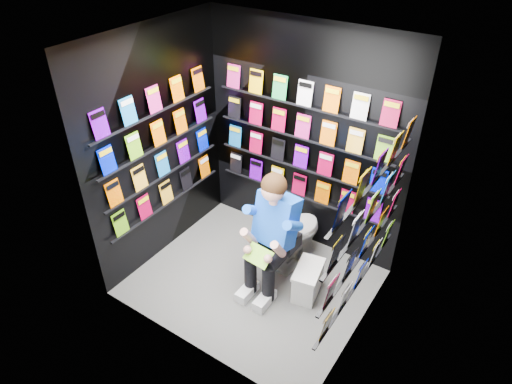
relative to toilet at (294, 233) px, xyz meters
The scene contains 14 objects.
floor 0.71m from the toilet, 106.57° to the right, with size 2.40×2.40×0.00m, color #5B5B59.
ceiling 2.31m from the toilet, 106.57° to the right, with size 2.40×2.40×0.00m, color white.
wall_back 1.04m from the toilet, 112.37° to the left, with size 2.40×0.04×2.60m, color black.
wall_front 1.84m from the toilet, 96.24° to the right, with size 2.40×0.04×2.60m, color black.
wall_left 1.76m from the toilet, 157.08° to the right, with size 0.04×2.00×2.60m, color black.
wall_right 1.50m from the toilet, 29.47° to the right, with size 0.04×2.00×2.60m, color black.
comics_back 1.03m from the toilet, 113.91° to the left, with size 2.10×0.06×1.37m, color #EE6600, non-canonical shape.
comics_left 1.74m from the toilet, 156.62° to the right, with size 0.06×1.70×1.37m, color #EE6600, non-canonical shape.
comics_right 1.49m from the toilet, 30.20° to the right, with size 0.06×1.70×1.37m, color #EE6600, non-canonical shape.
toilet is the anchor object (origin of this frame).
longbox 0.59m from the toilet, 44.31° to the right, with size 0.23×0.42×0.31m, color white.
longbox_lid 0.56m from the toilet, 44.31° to the right, with size 0.25×0.44×0.03m, color white.
reader 0.58m from the toilet, 90.00° to the right, with size 0.57×0.83×1.54m, color blue, non-canonical shape.
held_comic 0.76m from the toilet, 90.00° to the right, with size 0.28×0.01×0.19m, color green.
Camera 1 is at (2.03, -2.98, 3.61)m, focal length 32.00 mm.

